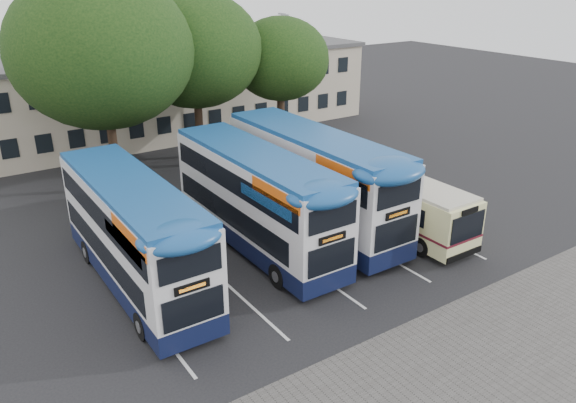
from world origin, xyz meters
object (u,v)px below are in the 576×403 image
(lamp_post, at_px, (282,72))
(bus_dd_left, at_px, (133,230))
(bus_dd_right, at_px, (313,176))
(bus_dd_mid, at_px, (256,195))
(tree_left, at_px, (101,51))
(tree_right, at_px, (281,59))
(tree_mid, at_px, (195,50))
(bus_single, at_px, (391,197))

(lamp_post, relative_size, bus_dd_left, 0.85)
(bus_dd_right, bearing_deg, bus_dd_mid, -174.20)
(tree_left, height_order, bus_dd_mid, tree_left)
(lamp_post, bearing_deg, tree_left, -167.53)
(tree_right, distance_m, bus_dd_left, 19.01)
(lamp_post, distance_m, tree_mid, 7.96)
(bus_dd_left, xyz_separation_m, bus_single, (12.32, -1.47, -0.90))
(tree_left, height_order, bus_dd_left, tree_left)
(tree_left, distance_m, bus_dd_left, 12.58)
(bus_dd_left, distance_m, bus_dd_right, 9.15)
(tree_mid, relative_size, bus_dd_left, 1.01)
(bus_dd_mid, height_order, bus_single, bus_dd_mid)
(tree_right, xyz_separation_m, bus_dd_mid, (-8.76, -11.33, -3.88))
(tree_mid, bearing_deg, tree_right, -6.83)
(bus_dd_right, bearing_deg, bus_single, -33.42)
(tree_mid, distance_m, bus_dd_left, 15.87)
(lamp_post, distance_m, bus_dd_right, 15.29)
(lamp_post, relative_size, bus_dd_mid, 0.83)
(tree_mid, bearing_deg, tree_left, -167.59)
(bus_dd_right, bearing_deg, tree_right, 63.92)
(bus_dd_right, xyz_separation_m, bus_single, (3.20, -2.11, -1.08))
(bus_dd_left, bearing_deg, tree_left, 75.86)
(bus_dd_mid, bearing_deg, bus_dd_right, 5.80)
(tree_mid, height_order, bus_dd_right, tree_mid)
(tree_left, xyz_separation_m, tree_mid, (5.95, 1.31, -0.54))
(bus_dd_left, xyz_separation_m, bus_dd_right, (9.12, 0.64, 0.18))
(bus_dd_mid, bearing_deg, tree_mid, 76.07)
(tree_left, bearing_deg, bus_dd_mid, -74.51)
(tree_left, xyz_separation_m, bus_dd_right, (6.35, -10.37, -5.23))
(lamp_post, distance_m, tree_right, 3.17)
(bus_dd_mid, bearing_deg, bus_single, -15.06)
(tree_left, relative_size, bus_dd_left, 1.12)
(bus_dd_right, bearing_deg, bus_dd_left, -175.96)
(lamp_post, xyz_separation_m, bus_dd_mid, (-10.45, -13.68, -2.58))
(tree_left, height_order, bus_dd_right, tree_left)
(bus_dd_mid, distance_m, bus_single, 6.88)
(tree_mid, height_order, tree_right, tree_mid)
(bus_dd_left, bearing_deg, bus_single, -6.79)
(tree_mid, xyz_separation_m, bus_dd_mid, (-2.98, -12.03, -4.81))
(tree_right, bearing_deg, bus_dd_right, -116.08)
(lamp_post, distance_m, bus_dd_mid, 17.41)
(tree_mid, distance_m, bus_single, 15.38)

